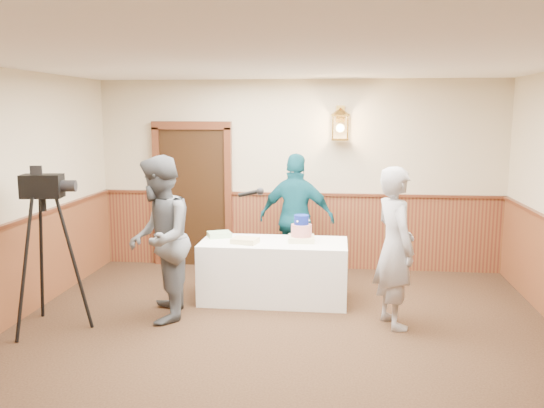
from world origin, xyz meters
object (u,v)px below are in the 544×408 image
Objects in this scene: sheet_cake_green at (219,235)px; tv_camera_rig at (47,261)px; interviewer at (159,239)px; sheet_cake_yellow at (245,241)px; tiered_cake at (301,231)px; baker at (395,247)px; display_table at (274,271)px; assistant_p at (297,218)px.

tv_camera_rig is at bearing -138.68° from sheet_cake_green.
interviewer is 1.10× the size of tv_camera_rig.
interviewer is (-0.86, -0.68, 0.15)m from sheet_cake_yellow.
tiered_cake is 1.12× the size of sheet_cake_yellow.
tiered_cake is 1.30m from baker.
sheet_cake_green is at bearing 166.95° from display_table.
sheet_cake_green is 0.15× the size of interviewer.
sheet_cake_yellow is (-0.34, -0.13, 0.41)m from display_table.
tv_camera_rig reaches higher than tiered_cake.
assistant_p reaches higher than sheet_cake_green.
tiered_cake is 1.76m from interviewer.
sheet_cake_yellow is 2.25m from tv_camera_rig.
sheet_cake_green is at bearing 141.84° from interviewer.
baker is at bearing -35.46° from tiered_cake.
tv_camera_rig reaches higher than sheet_cake_yellow.
baker is (1.40, -0.71, 0.51)m from display_table.
tiered_cake is 0.19× the size of assistant_p.
sheet_cake_green is 0.16× the size of assistant_p.
interviewer is 1.06× the size of baker.
display_table is 0.97× the size of interviewer.
baker reaches higher than tv_camera_rig.
interviewer is at bearing -141.58° from sheet_cake_yellow.
baker is (1.74, -0.58, 0.10)m from sheet_cake_yellow.
sheet_cake_yellow reaches higher than display_table.
assistant_p is at bearing 75.17° from display_table.
tv_camera_rig is (-1.97, -1.10, -0.02)m from sheet_cake_yellow.
assistant_p is (0.22, 0.84, 0.51)m from display_table.
tv_camera_rig is at bearing -81.50° from interviewer.
assistant_p is 1.05× the size of tv_camera_rig.
display_table is at bearing -171.99° from tiered_cake.
baker reaches higher than sheet_cake_yellow.
tiered_cake is 1.07m from sheet_cake_green.
tiered_cake is at bearing 14.74° from sheet_cake_yellow.
tv_camera_rig is (-1.11, -0.42, -0.17)m from interviewer.
sheet_cake_green reaches higher than sheet_cake_yellow.
tiered_cake is at bearing 34.41° from baker.
assistant_p reaches higher than tiered_cake.
tv_camera_rig is at bearing 48.73° from assistant_p.
assistant_p reaches higher than sheet_cake_yellow.
display_table is 1.02× the size of baker.
sheet_cake_green is at bearing 32.13° from tv_camera_rig.
sheet_cake_green is 2.29m from baker.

